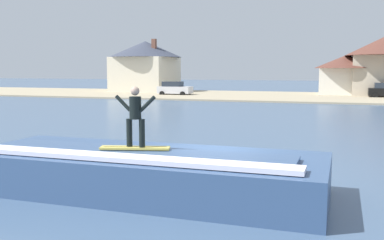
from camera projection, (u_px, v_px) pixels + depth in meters
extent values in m
plane|color=#425A77|center=(213.00, 184.00, 13.25)|extent=(260.00, 260.00, 0.00)
cube|color=#37527B|center=(145.00, 172.00, 12.32)|extent=(9.83, 3.63, 1.10)
cube|color=#37527B|center=(137.00, 154.00, 11.82)|extent=(8.36, 1.63, 0.12)
cube|color=white|center=(124.00, 158.00, 11.14)|extent=(8.85, 0.65, 0.12)
cube|color=#EAD159|center=(135.00, 148.00, 12.08)|extent=(1.92, 0.86, 0.06)
cube|color=black|center=(135.00, 147.00, 12.07)|extent=(1.69, 0.50, 0.01)
cylinder|color=black|center=(129.00, 133.00, 12.07)|extent=(0.16, 0.16, 0.76)
cylinder|color=black|center=(142.00, 133.00, 11.95)|extent=(0.16, 0.16, 0.76)
cylinder|color=black|center=(135.00, 108.00, 11.93)|extent=(0.32, 0.32, 0.61)
sphere|color=tan|center=(135.00, 91.00, 11.88)|extent=(0.24, 0.24, 0.24)
cylinder|color=black|center=(123.00, 103.00, 12.04)|extent=(0.47, 0.10, 0.45)
cylinder|color=black|center=(147.00, 104.00, 11.80)|extent=(0.47, 0.10, 0.45)
cube|color=tan|center=(312.00, 97.00, 54.06)|extent=(120.00, 20.05, 0.18)
cube|color=silver|center=(175.00, 90.00, 57.52)|extent=(4.32, 2.00, 0.90)
cube|color=#262D38|center=(173.00, 84.00, 57.54)|extent=(2.37, 1.80, 0.64)
cylinder|color=black|center=(188.00, 93.00, 58.11)|extent=(0.64, 0.22, 0.64)
cylinder|color=black|center=(182.00, 94.00, 56.14)|extent=(0.64, 0.22, 0.64)
cylinder|color=black|center=(168.00, 93.00, 59.01)|extent=(0.64, 0.22, 0.64)
cylinder|color=black|center=(162.00, 94.00, 57.04)|extent=(0.64, 0.22, 0.64)
cylinder|color=black|center=(374.00, 95.00, 53.30)|extent=(0.64, 0.22, 0.64)
cylinder|color=black|center=(375.00, 96.00, 51.55)|extent=(0.64, 0.22, 0.64)
cube|color=beige|center=(146.00, 75.00, 66.70)|extent=(8.07, 8.82, 5.21)
cone|color=#383D4C|center=(145.00, 49.00, 66.27)|extent=(10.94, 10.94, 2.39)
cube|color=brown|center=(154.00, 45.00, 64.32)|extent=(0.60, 0.60, 1.80)
cube|color=silver|center=(346.00, 82.00, 57.49)|extent=(6.62, 4.74, 3.59)
cone|color=brown|center=(347.00, 61.00, 57.19)|extent=(8.21, 8.21, 1.72)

